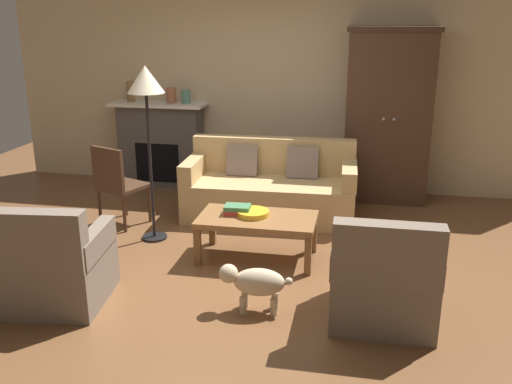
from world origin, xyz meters
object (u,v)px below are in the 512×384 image
Objects in this scene: fruit_bowl at (253,213)px; mantel_vase_terracotta at (171,95)px; book_stack at (237,210)px; armchair_near_right at (383,282)px; armoire at (388,116)px; mantel_vase_jade at (186,97)px; couch at (270,189)px; armchair_near_left at (54,267)px; mantel_vase_bronze at (131,91)px; coffee_table at (257,222)px; fireplace at (161,143)px; side_chair_wooden at (117,181)px; floor_lamp at (146,90)px; dog at (255,282)px.

mantel_vase_terracotta is (-1.51, 2.13, 0.77)m from fruit_bowl.
armchair_near_right reaches higher than book_stack.
armoire is 2.58m from mantel_vase_jade.
couch reaches higher than book_stack.
mantel_vase_jade reaches higher than armchair_near_right.
fruit_bowl is at bearing 41.11° from armchair_near_left.
armoire reaches higher than mantel_vase_bronze.
mantel_vase_bronze is (-2.12, 2.16, 0.89)m from coffee_table.
fireplace is 4.11× the size of fruit_bowl.
couch is at bearing 60.54° from armchair_near_left.
side_chair_wooden is (-2.79, 1.49, 0.20)m from armchair_near_right.
coffee_table is 3.16m from mantel_vase_bronze.
armoire reaches higher than coffee_table.
fireplace is 1.43× the size of armchair_near_left.
armchair_near_left is at bearing -119.46° from couch.
mantel_vase_terracotta is (-1.36, 2.12, 0.76)m from book_stack.
coffee_table is 1.84m from armchair_near_left.
mantel_vase_jade reaches higher than book_stack.
mantel_vase_bronze is 2.13m from floor_lamp.
book_stack is 1.30× the size of mantel_vase_terracotta.
armoire is 3.34m from mantel_vase_bronze.
armoire is 1.91× the size of coffee_table.
armchair_near_right is (1.19, -0.96, -0.13)m from fruit_bowl.
dog is (1.59, 0.18, -0.07)m from armchair_near_left.
coffee_table is 1.48m from armchair_near_right.
armchair_near_left is (-1.37, -1.20, -0.13)m from fruit_bowl.
coffee_table is at bearing 140.74° from armchair_near_right.
armoire is at bearing 88.75° from armchair_near_right.
mantel_vase_jade is (-1.31, 2.13, 0.76)m from fruit_bowl.
couch is at bearing -145.03° from armoire.
floor_lamp reaches higher than dog.
mantel_vase_jade reaches higher than couch.
fireplace is 2.21m from floor_lamp.
book_stack is at bearing 174.59° from fruit_bowl.
mantel_vase_terracotta is at bearing 131.14° from armchair_near_right.
fruit_bowl is (1.69, -2.15, -0.12)m from fireplace.
mantel_vase_jade is 1.77m from side_chair_wooden.
armchair_near_left is 1.53× the size of dog.
fireplace reaches higher than book_stack.
coffee_table is 1.25× the size of armchair_near_right.
mantel_vase_terracotta reaches higher than fireplace.
mantel_vase_terracotta is 0.34× the size of dog.
book_stack is at bearing -19.56° from side_chair_wooden.
mantel_vase_jade is 0.20× the size of armchair_near_left.
fireplace is at bearing 174.31° from mantel_vase_terracotta.
coffee_table is 1.22× the size of side_chair_wooden.
armoire is 1.08× the size of couch.
coffee_table is at bearing -57.81° from mantel_vase_jade.
fruit_bowl is 3.08m from mantel_vase_bronze.
side_chair_wooden reaches higher than dog.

